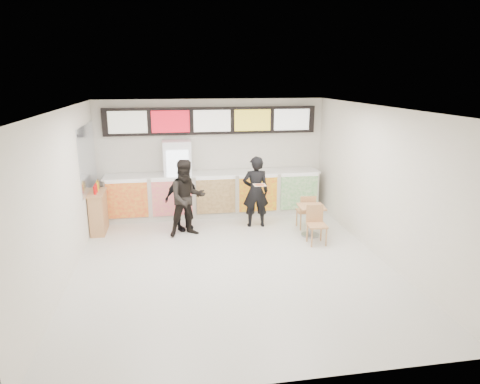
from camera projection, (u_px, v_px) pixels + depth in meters
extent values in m
plane|color=beige|center=(232.00, 262.00, 8.45)|extent=(7.00, 7.00, 0.00)
plane|color=white|center=(231.00, 108.00, 7.66)|extent=(7.00, 7.00, 0.00)
plane|color=silver|center=(212.00, 156.00, 11.39)|extent=(6.00, 0.00, 6.00)
plane|color=silver|center=(64.00, 196.00, 7.57)|extent=(0.00, 7.00, 7.00)
plane|color=silver|center=(380.00, 183.00, 8.54)|extent=(0.00, 7.00, 7.00)
cube|color=silver|center=(214.00, 194.00, 11.25)|extent=(5.50, 0.70, 1.10)
cube|color=silver|center=(214.00, 173.00, 11.11)|extent=(5.56, 0.76, 0.04)
cube|color=red|center=(127.00, 200.00, 10.53)|extent=(0.99, 0.02, 0.90)
cube|color=#F23573|center=(172.00, 198.00, 10.70)|extent=(0.99, 0.02, 0.90)
cube|color=brown|center=(216.00, 196.00, 10.88)|extent=(0.99, 0.02, 0.90)
cube|color=yellow|center=(258.00, 194.00, 11.05)|extent=(0.99, 0.02, 0.90)
cube|color=#238D2D|center=(299.00, 193.00, 11.23)|extent=(0.99, 0.02, 0.90)
cube|color=black|center=(212.00, 121.00, 11.06)|extent=(5.50, 0.12, 0.70)
cube|color=beige|center=(128.00, 122.00, 10.66)|extent=(0.95, 0.02, 0.55)
cube|color=red|center=(171.00, 122.00, 10.83)|extent=(0.95, 0.02, 0.55)
cube|color=white|center=(212.00, 121.00, 11.00)|extent=(0.95, 0.02, 0.55)
cube|color=yellow|center=(253.00, 120.00, 11.17)|extent=(0.95, 0.02, 0.55)
cube|color=white|center=(292.00, 120.00, 11.34)|extent=(0.95, 0.02, 0.55)
cube|color=white|center=(178.00, 179.00, 11.01)|extent=(0.70, 0.65, 2.00)
cube|color=white|center=(178.00, 180.00, 10.67)|extent=(0.54, 0.02, 1.50)
cylinder|color=#198C3B|center=(171.00, 203.00, 10.83)|extent=(0.07, 0.07, 0.22)
cylinder|color=#D54C12|center=(176.00, 203.00, 10.85)|extent=(0.07, 0.07, 0.22)
cylinder|color=red|center=(182.00, 203.00, 10.88)|extent=(0.07, 0.07, 0.22)
cylinder|color=blue|center=(187.00, 202.00, 10.90)|extent=(0.07, 0.07, 0.22)
cylinder|color=#D54C12|center=(170.00, 189.00, 10.73)|extent=(0.07, 0.07, 0.22)
cylinder|color=red|center=(176.00, 188.00, 10.75)|extent=(0.07, 0.07, 0.22)
cylinder|color=blue|center=(181.00, 188.00, 10.78)|extent=(0.07, 0.07, 0.22)
cylinder|color=#198C3B|center=(187.00, 188.00, 10.80)|extent=(0.07, 0.07, 0.22)
cylinder|color=red|center=(169.00, 174.00, 10.63)|extent=(0.07, 0.07, 0.22)
cylinder|color=blue|center=(175.00, 174.00, 10.65)|extent=(0.07, 0.07, 0.22)
cylinder|color=#198C3B|center=(181.00, 174.00, 10.68)|extent=(0.07, 0.07, 0.22)
cylinder|color=#D54C12|center=(186.00, 173.00, 10.70)|extent=(0.07, 0.07, 0.22)
cylinder|color=blue|center=(169.00, 159.00, 10.53)|extent=(0.07, 0.07, 0.22)
cylinder|color=#198C3B|center=(174.00, 159.00, 10.56)|extent=(0.07, 0.07, 0.22)
cylinder|color=#D54C12|center=(180.00, 159.00, 10.58)|extent=(0.07, 0.07, 0.22)
cylinder|color=red|center=(186.00, 158.00, 10.60)|extent=(0.07, 0.07, 0.22)
cube|color=#B2B7BF|center=(88.00, 157.00, 9.84)|extent=(0.01, 2.00, 1.50)
imported|color=black|center=(256.00, 192.00, 10.30)|extent=(0.66, 0.46, 1.74)
imported|color=black|center=(187.00, 198.00, 9.69)|extent=(0.99, 0.85, 1.77)
imported|color=black|center=(182.00, 198.00, 10.09)|extent=(0.98, 0.78, 1.55)
cube|color=beige|center=(260.00, 185.00, 9.79)|extent=(0.28, 0.28, 0.01)
cone|color=#CC7233|center=(260.00, 185.00, 9.79)|extent=(0.36, 0.36, 0.02)
cube|color=tan|center=(311.00, 207.00, 9.70)|extent=(0.61, 0.61, 0.04)
cylinder|color=gray|center=(311.00, 221.00, 9.80)|extent=(0.08, 0.08, 0.68)
cylinder|color=gray|center=(310.00, 235.00, 9.88)|extent=(0.42, 0.42, 0.03)
cube|color=tan|center=(317.00, 225.00, 9.27)|extent=(0.43, 0.43, 0.04)
cube|color=tan|center=(315.00, 213.00, 9.39)|extent=(0.38, 0.06, 0.40)
cube|color=tan|center=(305.00, 211.00, 10.27)|extent=(0.43, 0.43, 0.04)
cube|color=tan|center=(308.00, 204.00, 10.05)|extent=(0.38, 0.06, 0.40)
cube|color=tan|center=(99.00, 213.00, 10.00)|extent=(0.31, 0.83, 0.94)
cube|color=tan|center=(97.00, 193.00, 9.87)|extent=(0.35, 0.88, 0.04)
cylinder|color=red|center=(95.00, 190.00, 9.62)|extent=(0.06, 0.06, 0.19)
cylinder|color=red|center=(96.00, 188.00, 9.79)|extent=(0.06, 0.06, 0.19)
cylinder|color=yellow|center=(97.00, 187.00, 9.96)|extent=(0.06, 0.06, 0.19)
cylinder|color=brown|center=(98.00, 185.00, 10.12)|extent=(0.06, 0.06, 0.19)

